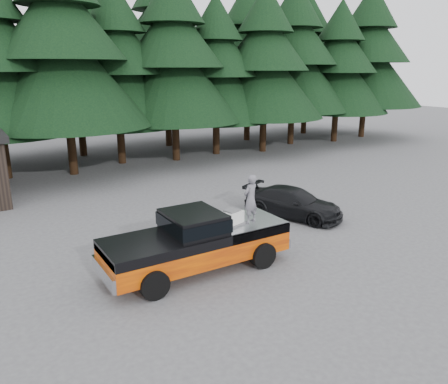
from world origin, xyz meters
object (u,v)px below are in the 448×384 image
air_compressor (232,218)px  man_on_bed (250,199)px  parked_car (293,203)px  pickup_truck (197,250)px

air_compressor → man_on_bed: bearing=-28.6°
air_compressor → man_on_bed: size_ratio=0.39×
man_on_bed → parked_car: size_ratio=0.37×
man_on_bed → parked_car: bearing=-165.4°
air_compressor → parked_car: size_ratio=0.15×
pickup_truck → man_on_bed: size_ratio=3.80×
pickup_truck → air_compressor: 1.50m
air_compressor → parked_car: 5.39m
air_compressor → parked_car: air_compressor is taller
air_compressor → man_on_bed: (0.61, -0.14, 0.58)m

